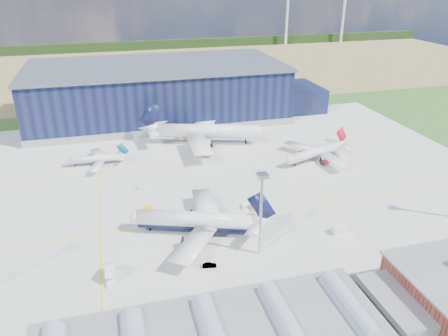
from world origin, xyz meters
TOP-DOWN VIEW (x-y plane):
  - ground at (0.00, 0.00)m, footprint 600.00×600.00m
  - apron at (0.00, 10.00)m, footprint 220.00×160.00m
  - farmland at (0.00, 220.00)m, footprint 600.00×220.00m
  - treeline at (0.00, 300.00)m, footprint 600.00×8.00m
  - hangar at (2.81, 94.80)m, footprint 145.00×62.00m
  - light_mast_center at (10.00, -30.00)m, footprint 2.60×2.60m
  - airliner_navy at (-4.09, -16.24)m, footprint 53.02×52.49m
  - airliner_red at (50.88, 22.00)m, footprint 41.52×41.09m
  - airliner_widebody at (14.76, 50.69)m, footprint 66.54×65.80m
  - airliner_regional at (-31.00, 39.80)m, footprint 24.84×24.33m
  - gse_tug_a at (-16.18, -1.63)m, footprint 3.38×4.50m
  - gse_tug_b at (-9.49, -25.27)m, footprint 1.95×2.76m
  - gse_cart_a at (14.01, -6.25)m, footprint 2.85×3.45m
  - gse_tug_c at (4.42, 60.67)m, footprint 2.56×3.40m
  - gse_cart_b at (-15.65, 14.44)m, footprint 3.70×3.41m
  - gse_van_c at (35.38, -26.77)m, footprint 4.97×2.54m
  - airstair at (-27.67, -30.32)m, footprint 2.35×5.08m
  - car_a at (12.71, -48.00)m, footprint 3.97×2.53m
  - car_b at (-3.89, -32.24)m, footprint 3.62×1.76m

SIDE VIEW (x-z plane):
  - ground at x=0.00m, z-range 0.00..0.00m
  - farmland at x=0.00m, z-range -0.01..0.01m
  - apron at x=0.00m, z-range -0.01..0.07m
  - gse_tug_b at x=-9.49m, z-range 0.00..1.14m
  - car_b at x=-3.89m, z-range 0.00..1.14m
  - car_a at x=12.71m, z-range 0.00..1.26m
  - gse_cart_a at x=14.01m, z-range 0.00..1.28m
  - gse_tug_c at x=4.42m, z-range 0.00..1.33m
  - gse_cart_b at x=-15.65m, z-range 0.00..1.33m
  - gse_tug_a at x=-16.18m, z-range 0.00..1.67m
  - gse_van_c at x=35.38m, z-range 0.00..2.34m
  - airstair at x=-27.67m, z-range 0.00..3.17m
  - airliner_regional at x=-31.00m, z-range 0.00..7.83m
  - treeline at x=0.00m, z-range 0.00..8.00m
  - airliner_red at x=50.88m, z-range 0.00..10.65m
  - airliner_navy at x=-4.09m, z-range 0.00..13.53m
  - airliner_widebody at x=14.76m, z-range 0.00..17.31m
  - hangar at x=2.81m, z-range -1.43..24.67m
  - light_mast_center at x=10.00m, z-range 3.93..26.93m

